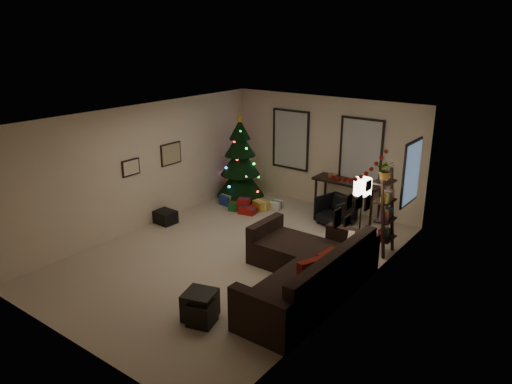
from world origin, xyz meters
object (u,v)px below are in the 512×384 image
christmas_tree (240,164)px  desk (348,185)px  sofa (306,273)px  desk_chair (335,211)px  bookshelf (386,214)px

christmas_tree → desk: (2.72, 0.57, -0.17)m
sofa → desk: size_ratio=1.90×
sofa → desk_chair: bearing=108.7°
sofa → desk: 3.67m
sofa → desk_chair: 3.01m
christmas_tree → desk: size_ratio=1.41×
desk → bookshelf: bearing=-42.9°
desk → bookshelf: size_ratio=0.96×
christmas_tree → sofa: size_ratio=0.74×
sofa → bookshelf: (0.49, 2.10, 0.51)m
christmas_tree → bookshelf: christmas_tree is taller
christmas_tree → desk_chair: size_ratio=3.44×
sofa → desk: sofa is taller
sofa → bookshelf: size_ratio=1.81×
christmas_tree → bookshelf: 4.31m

